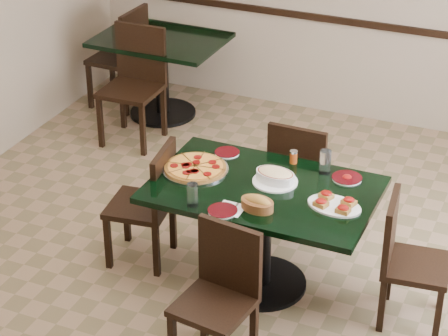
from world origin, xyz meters
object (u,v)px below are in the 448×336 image
at_px(lasagna_casserole, 275,176).
at_px(chair_left, 150,199).
at_px(back_chair_left, 125,52).
at_px(pepperoni_pizza, 195,168).
at_px(chair_near, 221,289).
at_px(chair_far, 301,173).
at_px(chair_right, 405,255).
at_px(main_table, 263,212).
at_px(back_chair_near, 136,77).
at_px(bread_basket, 257,203).
at_px(bruschetta_platter, 334,204).
at_px(back_table, 161,61).

bearing_deg(lasagna_casserole, chair_left, -164.88).
relative_size(back_chair_left, pepperoni_pizza, 2.21).
bearing_deg(back_chair_left, chair_near, 40.27).
bearing_deg(chair_far, chair_near, 91.72).
bearing_deg(chair_right, chair_left, 85.19).
height_order(main_table, back_chair_near, back_chair_near).
xyz_separation_m(chair_far, chair_left, (-0.82, -0.71, -0.02)).
distance_m(back_chair_near, pepperoni_pizza, 2.06).
relative_size(chair_left, bread_basket, 3.85).
xyz_separation_m(chair_near, bread_basket, (0.03, 0.48, 0.31)).
height_order(main_table, bruschetta_platter, bruschetta_platter).
bearing_deg(chair_near, main_table, 100.28).
xyz_separation_m(chair_left, pepperoni_pizza, (0.31, 0.05, 0.28)).
bearing_deg(back_chair_near, chair_left, -59.74).
distance_m(main_table, chair_left, 0.80).
height_order(pepperoni_pizza, bruschetta_platter, bruschetta_platter).
bearing_deg(lasagna_casserole, chair_near, -82.96).
distance_m(back_table, chair_left, 2.34).
height_order(chair_right, back_chair_left, back_chair_left).
bearing_deg(back_chair_near, chair_far, -27.87).
distance_m(chair_far, chair_near, 1.44).
height_order(chair_near, chair_right, chair_near).
relative_size(chair_near, bruschetta_platter, 2.31).
relative_size(chair_near, back_chair_near, 0.87).
bearing_deg(chair_right, pepperoni_pizza, 83.50).
bearing_deg(chair_far, bruschetta_platter, 122.71).
distance_m(chair_right, bread_basket, 0.96).
relative_size(main_table, bruschetta_platter, 3.77).
bearing_deg(chair_far, pepperoni_pizza, 54.23).
bearing_deg(main_table, lasagna_casserole, 62.05).
height_order(back_chair_left, pepperoni_pizza, back_chair_left).
xyz_separation_m(back_table, lasagna_casserole, (1.84, -2.02, 0.27)).
height_order(main_table, back_chair_left, back_chair_left).
xyz_separation_m(back_chair_near, bruschetta_platter, (2.26, -1.66, 0.21)).
bearing_deg(lasagna_casserole, bruschetta_platter, -9.57).
bearing_deg(back_chair_left, chair_far, 59.46).
relative_size(chair_near, chair_left, 0.99).
xyz_separation_m(back_chair_near, lasagna_casserole, (1.83, -1.52, 0.23)).
height_order(chair_far, bruschetta_platter, chair_far).
distance_m(back_table, chair_far, 2.29).
bearing_deg(back_chair_near, back_table, 89.99).
bearing_deg(chair_left, back_chair_near, -156.36).
height_order(pepperoni_pizza, lasagna_casserole, lasagna_casserole).
xyz_separation_m(pepperoni_pizza, bruschetta_platter, (0.96, -0.08, 0.01)).
bearing_deg(chair_left, chair_far, 123.64).
relative_size(chair_right, chair_left, 0.97).
xyz_separation_m(main_table, chair_far, (0.02, 0.69, -0.07)).
xyz_separation_m(chair_far, bread_basket, (0.04, -0.95, 0.29)).
height_order(main_table, back_table, same).
bearing_deg(bread_basket, main_table, 110.72).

